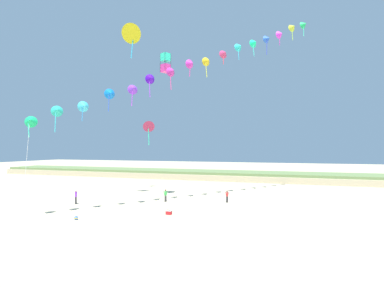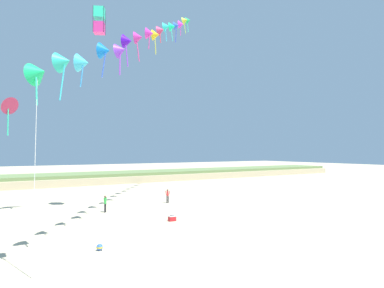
{
  "view_description": "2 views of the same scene",
  "coord_description": "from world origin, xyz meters",
  "px_view_note": "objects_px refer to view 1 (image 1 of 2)",
  "views": [
    {
      "loc": [
        11.02,
        -20.65,
        6.74
      ],
      "look_at": [
        0.79,
        9.42,
        7.17
      ],
      "focal_mm": 28.0,
      "sensor_mm": 36.0,
      "label": 1
    },
    {
      "loc": [
        -14.34,
        -16.66,
        5.64
      ],
      "look_at": [
        2.59,
        9.97,
        6.24
      ],
      "focal_mm": 32.0,
      "sensor_mm": 36.0,
      "label": 2
    }
  ],
  "objects_px": {
    "person_mid_center": "(227,196)",
    "beach_ball": "(76,218)",
    "person_near_right": "(76,196)",
    "beach_cooler": "(169,212)",
    "person_near_left": "(166,195)",
    "large_kite_high_solo": "(149,126)",
    "large_kite_low_lead": "(166,63)",
    "large_kite_mid_trail": "(132,33)"
  },
  "relations": [
    {
      "from": "person_mid_center",
      "to": "beach_ball",
      "type": "relative_size",
      "value": 4.09
    },
    {
      "from": "person_near_right",
      "to": "beach_cooler",
      "type": "bearing_deg",
      "value": -7.08
    },
    {
      "from": "person_near_left",
      "to": "large_kite_high_solo",
      "type": "distance_m",
      "value": 15.21
    },
    {
      "from": "large_kite_low_lead",
      "to": "large_kite_high_solo",
      "type": "height_order",
      "value": "large_kite_low_lead"
    },
    {
      "from": "person_near_left",
      "to": "large_kite_high_solo",
      "type": "height_order",
      "value": "large_kite_high_solo"
    },
    {
      "from": "person_mid_center",
      "to": "large_kite_high_solo",
      "type": "bearing_deg",
      "value": 152.67
    },
    {
      "from": "large_kite_low_lead",
      "to": "beach_cooler",
      "type": "distance_m",
      "value": 19.42
    },
    {
      "from": "large_kite_low_lead",
      "to": "beach_cooler",
      "type": "bearing_deg",
      "value": -63.65
    },
    {
      "from": "person_mid_center",
      "to": "beach_ball",
      "type": "distance_m",
      "value": 17.66
    },
    {
      "from": "large_kite_mid_trail",
      "to": "large_kite_low_lead",
      "type": "bearing_deg",
      "value": 18.92
    },
    {
      "from": "person_near_right",
      "to": "beach_cooler",
      "type": "relative_size",
      "value": 2.94
    },
    {
      "from": "large_kite_low_lead",
      "to": "large_kite_mid_trail",
      "type": "distance_m",
      "value": 5.79
    },
    {
      "from": "large_kite_mid_trail",
      "to": "beach_ball",
      "type": "bearing_deg",
      "value": -87.95
    },
    {
      "from": "person_mid_center",
      "to": "beach_cooler",
      "type": "xyz_separation_m",
      "value": [
        -4.17,
        -8.49,
        -0.64
      ]
    },
    {
      "from": "person_near_left",
      "to": "beach_ball",
      "type": "xyz_separation_m",
      "value": [
        -4.08,
        -11.46,
        -0.71
      ]
    },
    {
      "from": "person_mid_center",
      "to": "person_near_left",
      "type": "bearing_deg",
      "value": -165.83
    },
    {
      "from": "person_near_left",
      "to": "large_kite_low_lead",
      "type": "xyz_separation_m",
      "value": [
        -0.38,
        0.81,
        16.89
      ]
    },
    {
      "from": "large_kite_high_solo",
      "to": "beach_ball",
      "type": "bearing_deg",
      "value": -81.49
    },
    {
      "from": "beach_cooler",
      "to": "large_kite_high_solo",
      "type": "bearing_deg",
      "value": 123.15
    },
    {
      "from": "person_mid_center",
      "to": "large_kite_mid_trail",
      "type": "distance_m",
      "value": 24.1
    },
    {
      "from": "large_kite_mid_trail",
      "to": "large_kite_high_solo",
      "type": "bearing_deg",
      "value": 105.26
    },
    {
      "from": "person_mid_center",
      "to": "beach_ball",
      "type": "xyz_separation_m",
      "value": [
        -11.54,
        -13.35,
        -0.68
      ]
    },
    {
      "from": "large_kite_high_solo",
      "to": "large_kite_mid_trail",
      "type": "bearing_deg",
      "value": -74.74
    },
    {
      "from": "person_near_left",
      "to": "large_kite_high_solo",
      "type": "relative_size",
      "value": 0.37
    },
    {
      "from": "beach_ball",
      "to": "large_kite_mid_trail",
      "type": "bearing_deg",
      "value": 92.05
    },
    {
      "from": "person_near_right",
      "to": "large_kite_low_lead",
      "type": "distance_m",
      "value": 19.99
    },
    {
      "from": "person_near_right",
      "to": "beach_ball",
      "type": "distance_m",
      "value": 8.47
    },
    {
      "from": "person_mid_center",
      "to": "beach_cooler",
      "type": "distance_m",
      "value": 9.48
    },
    {
      "from": "beach_ball",
      "to": "large_kite_high_solo",
      "type": "bearing_deg",
      "value": 98.51
    },
    {
      "from": "person_near_left",
      "to": "person_near_right",
      "type": "distance_m",
      "value": 10.76
    },
    {
      "from": "large_kite_low_lead",
      "to": "large_kite_high_solo",
      "type": "distance_m",
      "value": 13.3
    },
    {
      "from": "person_mid_center",
      "to": "large_kite_high_solo",
      "type": "relative_size",
      "value": 0.35
    },
    {
      "from": "person_mid_center",
      "to": "beach_ball",
      "type": "bearing_deg",
      "value": -130.85
    },
    {
      "from": "person_near_right",
      "to": "large_kite_mid_trail",
      "type": "relative_size",
      "value": 0.37
    },
    {
      "from": "large_kite_low_lead",
      "to": "beach_cooler",
      "type": "relative_size",
      "value": 4.2
    },
    {
      "from": "person_mid_center",
      "to": "large_kite_mid_trail",
      "type": "relative_size",
      "value": 0.32
    },
    {
      "from": "person_near_right",
      "to": "beach_cooler",
      "type": "height_order",
      "value": "person_near_right"
    },
    {
      "from": "large_kite_high_solo",
      "to": "beach_cooler",
      "type": "xyz_separation_m",
      "value": [
        10.5,
        -16.08,
        -10.14
      ]
    },
    {
      "from": "person_near_right",
      "to": "large_kite_low_lead",
      "type": "height_order",
      "value": "large_kite_low_lead"
    },
    {
      "from": "person_near_right",
      "to": "beach_ball",
      "type": "xyz_separation_m",
      "value": [
        5.44,
        -6.45,
        -0.8
      ]
    },
    {
      "from": "person_near_left",
      "to": "large_kite_low_lead",
      "type": "height_order",
      "value": "large_kite_low_lead"
    },
    {
      "from": "large_kite_low_lead",
      "to": "large_kite_high_solo",
      "type": "bearing_deg",
      "value": 128.26
    }
  ]
}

